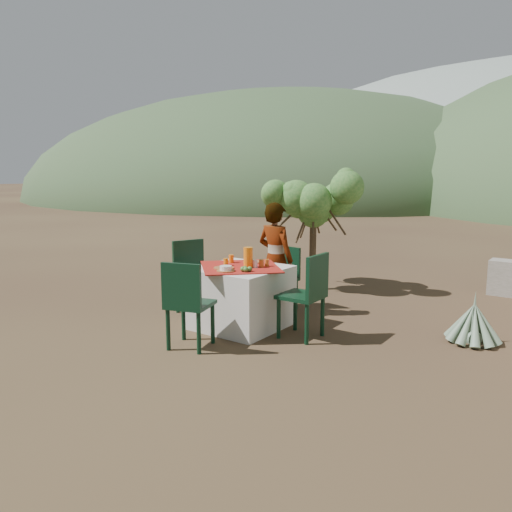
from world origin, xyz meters
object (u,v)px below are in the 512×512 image
(agave, at_px, (474,323))
(chair_near, at_px, (187,301))
(shrub_tree, at_px, (318,207))
(chair_right, at_px, (308,292))
(table, at_px, (240,297))
(chair_left, at_px, (193,273))
(juice_pitcher, at_px, (248,257))
(chair_far, at_px, (284,275))
(person, at_px, (275,259))

(agave, bearing_deg, chair_near, -140.55)
(chair_near, height_order, shrub_tree, shrub_tree)
(chair_near, xyz_separation_m, chair_right, (0.88, 1.07, 0.01))
(table, relative_size, chair_left, 1.31)
(shrub_tree, height_order, agave, shrub_tree)
(chair_near, height_order, juice_pitcher, juice_pitcher)
(chair_near, xyz_separation_m, shrub_tree, (-0.23, 3.32, 0.81))
(shrub_tree, xyz_separation_m, agave, (2.71, -1.28, -1.13))
(table, height_order, chair_left, chair_left)
(chair_far, height_order, juice_pitcher, juice_pitcher)
(person, height_order, shrub_tree, shrub_tree)
(chair_left, xyz_separation_m, shrub_tree, (0.72, 2.21, 0.80))
(chair_left, bearing_deg, chair_far, -23.99)
(table, xyz_separation_m, person, (0.05, 0.71, 0.38))
(table, bearing_deg, chair_near, -88.08)
(agave, bearing_deg, chair_far, -179.63)
(table, height_order, chair_far, chair_far)
(chair_far, xyz_separation_m, agave, (2.53, 0.02, -0.26))
(agave, bearing_deg, chair_right, -148.66)
(shrub_tree, xyz_separation_m, juice_pitcher, (0.31, -2.33, -0.47))
(agave, relative_size, juice_pitcher, 2.65)
(chair_far, distance_m, agave, 2.54)
(person, bearing_deg, chair_far, -72.68)
(chair_right, relative_size, agave, 1.52)
(table, distance_m, chair_far, 1.03)
(shrub_tree, distance_m, agave, 3.20)
(juice_pitcher, bearing_deg, table, -177.81)
(table, xyz_separation_m, chair_far, (-0.01, 1.03, 0.10))
(table, relative_size, chair_right, 1.31)
(shrub_tree, bearing_deg, person, -81.40)
(chair_near, height_order, agave, chair_near)
(chair_near, relative_size, shrub_tree, 0.57)
(chair_near, xyz_separation_m, person, (0.02, 1.71, 0.22))
(chair_near, bearing_deg, chair_left, -66.48)
(chair_near, bearing_deg, agave, -157.24)
(agave, bearing_deg, shrub_tree, 154.62)
(chair_far, xyz_separation_m, shrub_tree, (-0.18, 1.30, 0.87))
(person, height_order, agave, person)
(agave, bearing_deg, person, -172.33)
(shrub_tree, bearing_deg, chair_far, -82.03)
(table, relative_size, juice_pitcher, 5.25)
(table, xyz_separation_m, chair_left, (-0.91, 0.12, 0.17))
(chair_far, relative_size, chair_right, 0.88)
(chair_near, xyz_separation_m, chair_left, (-0.95, 1.12, 0.01))
(chair_far, bearing_deg, chair_left, -123.72)
(chair_far, height_order, chair_left, chair_left)
(chair_far, relative_size, chair_near, 0.90)
(person, bearing_deg, chair_near, 95.65)
(table, relative_size, agave, 1.98)
(chair_left, bearing_deg, chair_near, -118.96)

